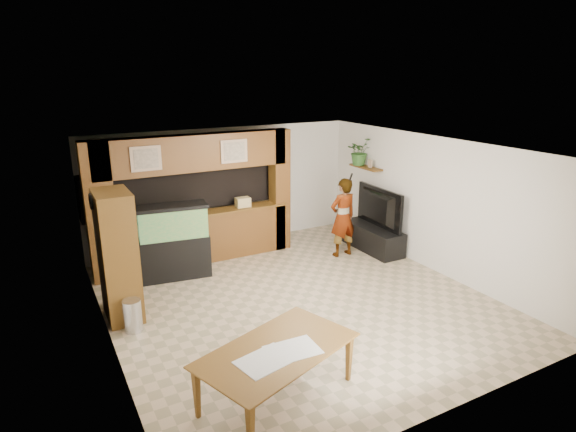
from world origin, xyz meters
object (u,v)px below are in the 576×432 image
pantry_cabinet (118,256)px  person (343,217)px  television (374,208)px  aquarium (174,242)px  dining_table (279,375)px

pantry_cabinet → person: pantry_cabinet is taller
television → person: size_ratio=0.88×
aquarium → person: 3.46m
pantry_cabinet → dining_table: pantry_cabinet is taller
aquarium → television: bearing=-0.3°
pantry_cabinet → person: (4.57, 0.52, -0.19)m
pantry_cabinet → aquarium: (1.17, 1.09, -0.33)m
television → dining_table: (-4.11, -3.48, -0.61)m
aquarium → dining_table: bearing=-81.0°
television → dining_table: 5.41m
aquarium → pantry_cabinet: bearing=-129.0°
dining_table → pantry_cabinet: bearing=93.2°
aquarium → person: person is taller
aquarium → dining_table: 4.10m
aquarium → television: aquarium is taller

